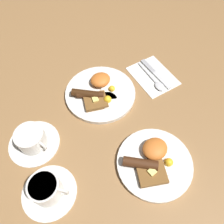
# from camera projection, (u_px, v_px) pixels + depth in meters

# --- Properties ---
(ground_plane) EXTENTS (3.00, 3.00, 0.00)m
(ground_plane) POSITION_uv_depth(u_px,v_px,m) (100.00, 95.00, 0.79)
(ground_plane) COLOR olive
(breakfast_plate_near) EXTENTS (0.25, 0.25, 0.05)m
(breakfast_plate_near) POSITION_uv_depth(u_px,v_px,m) (100.00, 92.00, 0.78)
(breakfast_plate_near) COLOR silver
(breakfast_plate_near) RESTS_ON ground_plane
(breakfast_plate_far) EXTENTS (0.22, 0.22, 0.05)m
(breakfast_plate_far) POSITION_uv_depth(u_px,v_px,m) (154.00, 161.00, 0.64)
(breakfast_plate_far) COLOR silver
(breakfast_plate_far) RESTS_ON ground_plane
(teacup_near) EXTENTS (0.16, 0.16, 0.07)m
(teacup_near) POSITION_uv_depth(u_px,v_px,m) (32.00, 140.00, 0.66)
(teacup_near) COLOR silver
(teacup_near) RESTS_ON ground_plane
(teacup_far) EXTENTS (0.15, 0.15, 0.08)m
(teacup_far) POSITION_uv_depth(u_px,v_px,m) (47.00, 190.00, 0.58)
(teacup_far) COLOR silver
(teacup_far) RESTS_ON ground_plane
(napkin) EXTENTS (0.14, 0.18, 0.01)m
(napkin) POSITION_uv_depth(u_px,v_px,m) (153.00, 76.00, 0.84)
(napkin) COLOR white
(napkin) RESTS_ON ground_plane
(knife) EXTENTS (0.02, 0.17, 0.01)m
(knife) POSITION_uv_depth(u_px,v_px,m) (154.00, 72.00, 0.84)
(knife) COLOR silver
(knife) RESTS_ON napkin
(spoon) EXTENTS (0.03, 0.16, 0.01)m
(spoon) POSITION_uv_depth(u_px,v_px,m) (157.00, 83.00, 0.81)
(spoon) COLOR silver
(spoon) RESTS_ON napkin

